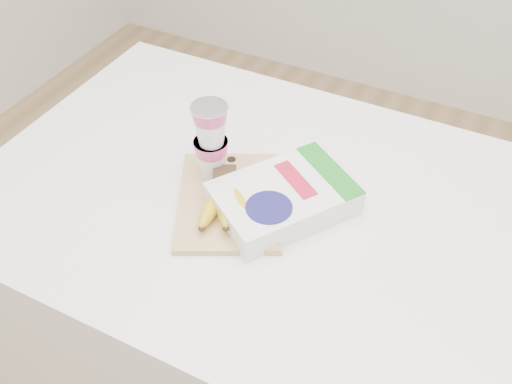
% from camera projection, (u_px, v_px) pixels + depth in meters
% --- Properties ---
extents(room, '(4.00, 4.00, 4.00)m').
position_uv_depth(room, '(275.00, 35.00, 0.96)').
color(room, tan).
rests_on(room, ground).
extents(table, '(1.29, 0.86, 0.97)m').
position_uv_depth(table, '(268.00, 325.00, 1.55)').
color(table, white).
rests_on(table, ground).
extents(cutting_board, '(0.32, 0.36, 0.01)m').
position_uv_depth(cutting_board, '(230.00, 200.00, 1.20)').
color(cutting_board, '#DAAD78').
rests_on(cutting_board, table).
extents(bananas, '(0.16, 0.18, 0.06)m').
position_uv_depth(bananas, '(225.00, 199.00, 1.17)').
color(bananas, '#382816').
rests_on(bananas, cutting_board).
extents(yogurt_stack, '(0.08, 0.08, 0.18)m').
position_uv_depth(yogurt_stack, '(211.00, 139.00, 1.19)').
color(yogurt_stack, white).
rests_on(yogurt_stack, cutting_board).
extents(cereal_box, '(0.31, 0.33, 0.06)m').
position_uv_depth(cereal_box, '(283.00, 198.00, 1.18)').
color(cereal_box, white).
rests_on(cereal_box, table).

